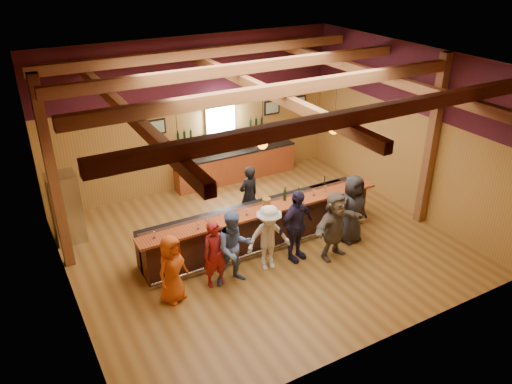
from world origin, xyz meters
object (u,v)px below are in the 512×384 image
(customer_white, at_px, (269,238))
(customer_navy, at_px, (296,226))
(customer_denim, at_px, (234,248))
(ice_bucket, at_px, (267,203))
(stainless_fridge, at_px, (66,208))
(customer_brown, at_px, (335,225))
(back_bar_cabinet, at_px, (236,166))
(customer_redvest, at_px, (215,254))
(bartender, at_px, (249,196))
(bottle_a, at_px, (285,195))
(customer_orange, at_px, (172,269))
(customer_dark, at_px, (352,209))
(bar_counter, at_px, (260,224))

(customer_white, relative_size, customer_navy, 0.90)
(customer_denim, relative_size, ice_bucket, 7.83)
(stainless_fridge, bearing_deg, customer_brown, -35.73)
(customer_denim, height_order, customer_white, customer_denim)
(customer_white, xyz_separation_m, ice_bucket, (0.41, 0.81, 0.41))
(back_bar_cabinet, relative_size, customer_redvest, 2.57)
(bartender, xyz_separation_m, bottle_a, (0.40, -1.13, 0.42))
(customer_orange, height_order, customer_dark, customer_dark)
(bottle_a, bearing_deg, back_bar_cabinet, 81.34)
(customer_white, distance_m, customer_dark, 2.42)
(customer_orange, height_order, customer_navy, customer_navy)
(customer_denim, distance_m, customer_navy, 1.66)
(stainless_fridge, height_order, customer_navy, stainless_fridge)
(customer_orange, xyz_separation_m, customer_redvest, (1.01, 0.04, 0.01))
(customer_redvest, relative_size, customer_dark, 0.88)
(customer_redvest, xyz_separation_m, customer_dark, (3.73, 0.02, 0.11))
(stainless_fridge, bearing_deg, bar_counter, -30.76)
(customer_navy, bearing_deg, customer_dark, -12.69)
(customer_white, xyz_separation_m, bartender, (0.58, 2.02, 0.02))
(bottle_a, bearing_deg, bartender, 109.42)
(stainless_fridge, xyz_separation_m, ice_bucket, (4.17, -2.70, 0.32))
(customer_denim, relative_size, customer_white, 1.09)
(bar_counter, xyz_separation_m, customer_orange, (-2.68, -1.07, 0.24))
(customer_redvest, height_order, customer_white, customer_white)
(bar_counter, bearing_deg, customer_brown, -48.61)
(bartender, distance_m, bottle_a, 1.27)
(bartender, relative_size, bottle_a, 4.65)
(customer_brown, distance_m, ice_bucket, 1.69)
(back_bar_cabinet, distance_m, ice_bucket, 4.05)
(stainless_fridge, height_order, ice_bucket, stainless_fridge)
(bar_counter, relative_size, back_bar_cabinet, 1.57)
(customer_orange, bearing_deg, customer_white, -26.46)
(customer_redvest, xyz_separation_m, bartender, (1.89, 1.99, 0.05))
(customer_orange, relative_size, ice_bucket, 6.85)
(bar_counter, bearing_deg, customer_dark, -26.08)
(customer_dark, bearing_deg, stainless_fridge, 145.87)
(customer_orange, bearing_deg, stainless_fridge, 85.54)
(back_bar_cabinet, xyz_separation_m, bottle_a, (-0.57, -3.74, 0.77))
(bar_counter, height_order, customer_denim, customer_denim)
(ice_bucket, bearing_deg, customer_navy, -67.54)
(customer_white, bearing_deg, customer_brown, -4.38)
(customer_orange, bearing_deg, customer_denim, -29.97)
(customer_orange, bearing_deg, customer_brown, -31.46)
(customer_dark, distance_m, bartender, 2.69)
(ice_bucket, bearing_deg, customer_white, -116.96)
(customer_orange, distance_m, customer_redvest, 1.01)
(stainless_fridge, relative_size, customer_redvest, 1.15)
(customer_redvest, relative_size, customer_white, 0.97)
(customer_navy, bearing_deg, customer_brown, -36.43)
(stainless_fridge, height_order, bottle_a, stainless_fridge)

